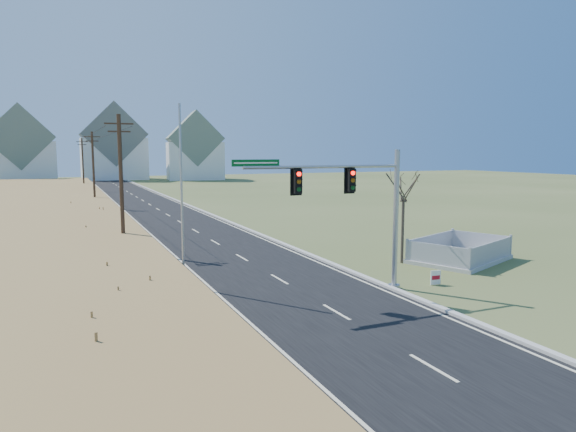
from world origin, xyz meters
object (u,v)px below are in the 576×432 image
at_px(traffic_signal_mast, 363,205).
at_px(bare_tree, 404,185).
at_px(fence_enclosure, 460,256).
at_px(flagpole, 182,216).
at_px(open_sign, 436,277).

relative_size(traffic_signal_mast, bare_tree, 1.45).
relative_size(fence_enclosure, flagpole, 0.81).
height_order(open_sign, bare_tree, bare_tree).
bearing_deg(bare_tree, fence_enclosure, -14.53).
bearing_deg(fence_enclosure, flagpole, 156.05).
height_order(flagpole, bare_tree, flagpole).
relative_size(open_sign, flagpole, 0.08).
relative_size(fence_enclosure, bare_tree, 1.24).
bearing_deg(flagpole, fence_enclosure, -1.69).
relative_size(flagpole, bare_tree, 1.52).
bearing_deg(traffic_signal_mast, open_sign, -3.97).
height_order(traffic_signal_mast, flagpole, flagpole).
height_order(fence_enclosure, flagpole, flagpole).
distance_m(traffic_signal_mast, bare_tree, 7.32).
bearing_deg(fence_enclosure, traffic_signal_mast, 179.27).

